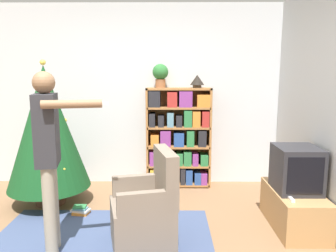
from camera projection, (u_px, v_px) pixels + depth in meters
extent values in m
cube|color=silver|center=(135.00, 95.00, 4.81)|extent=(8.00, 0.10, 2.60)
cube|color=#3D4C70|center=(99.00, 248.00, 3.08)|extent=(2.17, 1.70, 0.01)
cube|color=#A8703D|center=(148.00, 138.00, 4.69)|extent=(0.03, 0.28, 1.42)
cube|color=#A8703D|center=(209.00, 138.00, 4.69)|extent=(0.03, 0.28, 1.42)
cube|color=#A8703D|center=(179.00, 89.00, 4.58)|extent=(0.92, 0.28, 0.03)
cube|color=#A8703D|center=(178.00, 136.00, 4.82)|extent=(0.92, 0.01, 1.42)
cube|color=#A8703D|center=(178.00, 183.00, 4.80)|extent=(0.89, 0.28, 0.03)
cube|color=gold|center=(153.00, 175.00, 4.77)|extent=(0.07, 0.25, 0.22)
cube|color=orange|center=(160.00, 178.00, 4.75)|extent=(0.08, 0.20, 0.16)
cube|color=#5B899E|center=(168.00, 177.00, 4.74)|extent=(0.09, 0.20, 0.18)
cube|color=gold|center=(175.00, 176.00, 4.77)|extent=(0.07, 0.25, 0.19)
cube|color=#232328|center=(183.00, 175.00, 4.74)|extent=(0.07, 0.21, 0.23)
cube|color=#284C93|center=(189.00, 176.00, 4.76)|extent=(0.09, 0.25, 0.21)
cube|color=#284C93|center=(197.00, 177.00, 4.77)|extent=(0.09, 0.26, 0.17)
cube|color=#843889|center=(204.00, 178.00, 4.75)|extent=(0.09, 0.22, 0.16)
cube|color=#A8703D|center=(178.00, 165.00, 4.75)|extent=(0.89, 0.28, 0.03)
cube|color=#843889|center=(153.00, 157.00, 4.73)|extent=(0.09, 0.27, 0.20)
cube|color=orange|center=(162.00, 159.00, 4.71)|extent=(0.08, 0.22, 0.17)
cube|color=#232328|center=(170.00, 159.00, 4.71)|extent=(0.09, 0.22, 0.16)
cube|color=#2D7A42|center=(179.00, 158.00, 4.71)|extent=(0.10, 0.22, 0.17)
cube|color=#2D7A42|center=(187.00, 158.00, 4.70)|extent=(0.11, 0.21, 0.20)
cube|color=#843889|center=(195.00, 158.00, 4.72)|extent=(0.08, 0.25, 0.17)
cube|color=#2D7A42|center=(204.00, 159.00, 4.71)|extent=(0.11, 0.22, 0.15)
cube|color=#A8703D|center=(178.00, 146.00, 4.71)|extent=(0.89, 0.28, 0.03)
cube|color=orange|center=(155.00, 140.00, 4.67)|extent=(0.11, 0.22, 0.16)
cube|color=#843889|center=(166.00, 138.00, 4.67)|extent=(0.15, 0.23, 0.22)
cube|color=#284C93|center=(179.00, 139.00, 4.65)|extent=(0.14, 0.21, 0.19)
cube|color=#2D7A42|center=(190.00, 138.00, 4.66)|extent=(0.10, 0.22, 0.22)
cube|color=#232328|center=(202.00, 138.00, 4.66)|extent=(0.11, 0.23, 0.23)
cube|color=#A8703D|center=(179.00, 127.00, 4.67)|extent=(0.89, 0.28, 0.03)
cube|color=#232328|center=(152.00, 120.00, 4.63)|extent=(0.08, 0.23, 0.19)
cube|color=#232328|center=(161.00, 121.00, 4.62)|extent=(0.08, 0.21, 0.16)
cube|color=#5B899E|center=(170.00, 119.00, 4.61)|extent=(0.09, 0.21, 0.20)
cube|color=#232328|center=(179.00, 121.00, 4.61)|extent=(0.08, 0.20, 0.16)
cube|color=#2D7A42|center=(188.00, 118.00, 4.61)|extent=(0.11, 0.22, 0.23)
cube|color=orange|center=(196.00, 119.00, 4.61)|extent=(0.11, 0.21, 0.22)
cube|color=#B22D28|center=(205.00, 119.00, 4.63)|extent=(0.10, 0.25, 0.22)
cube|color=#A8703D|center=(179.00, 108.00, 4.62)|extent=(0.89, 0.28, 0.03)
cube|color=#232328|center=(155.00, 99.00, 4.57)|extent=(0.16, 0.21, 0.22)
cube|color=#B22D28|center=(172.00, 99.00, 4.58)|extent=(0.14, 0.24, 0.21)
cube|color=#843889|center=(186.00, 99.00, 4.57)|extent=(0.18, 0.22, 0.22)
cube|color=orange|center=(203.00, 101.00, 4.56)|extent=(0.18, 0.21, 0.17)
cube|color=tan|center=(294.00, 209.00, 3.48)|extent=(0.47, 0.91, 0.40)
cube|color=#28282D|center=(296.00, 169.00, 3.41)|extent=(0.43, 0.47, 0.47)
cube|color=black|center=(306.00, 176.00, 3.17)|extent=(0.35, 0.01, 0.37)
cube|color=white|center=(291.00, 199.00, 3.18)|extent=(0.04, 0.12, 0.02)
cylinder|color=#4C3323|center=(51.00, 199.00, 4.13)|extent=(0.36, 0.36, 0.10)
cylinder|color=brown|center=(51.00, 191.00, 4.11)|extent=(0.08, 0.08, 0.12)
cone|color=#14471E|center=(47.00, 127.00, 3.98)|extent=(1.00, 1.00, 1.50)
sphere|color=gold|center=(46.00, 132.00, 3.76)|extent=(0.05, 0.05, 0.05)
sphere|color=silver|center=(31.00, 135.00, 4.12)|extent=(0.06, 0.06, 0.06)
sphere|color=silver|center=(44.00, 143.00, 4.30)|extent=(0.05, 0.05, 0.05)
sphere|color=red|center=(48.00, 93.00, 3.84)|extent=(0.06, 0.06, 0.06)
sphere|color=gold|center=(65.00, 120.00, 4.06)|extent=(0.06, 0.06, 0.06)
sphere|color=#B74C93|center=(52.00, 160.00, 4.45)|extent=(0.04, 0.04, 0.04)
sphere|color=gold|center=(64.00, 169.00, 3.79)|extent=(0.04, 0.04, 0.04)
sphere|color=silver|center=(16.00, 171.00, 4.08)|extent=(0.04, 0.04, 0.04)
sphere|color=#B74C93|center=(59.00, 111.00, 4.09)|extent=(0.07, 0.07, 0.07)
sphere|color=red|center=(24.00, 140.00, 4.01)|extent=(0.06, 0.06, 0.06)
sphere|color=#E5CC4C|center=(43.00, 62.00, 3.86)|extent=(0.07, 0.07, 0.07)
cube|color=#7A6B5B|center=(142.00, 224.00, 3.10)|extent=(0.68, 0.68, 0.42)
cube|color=#7A6B5B|center=(165.00, 176.00, 3.08)|extent=(0.25, 0.57, 0.50)
cube|color=#7A6B5B|center=(138.00, 185.00, 3.28)|extent=(0.51, 0.20, 0.20)
cube|color=#7A6B5B|center=(146.00, 203.00, 2.82)|extent=(0.51, 0.20, 0.20)
cylinder|color=#9E937F|center=(53.00, 205.00, 3.04)|extent=(0.11, 0.11, 0.83)
cylinder|color=#9E937F|center=(50.00, 213.00, 2.87)|extent=(0.11, 0.11, 0.83)
cube|color=#2D2D33|center=(46.00, 130.00, 2.84)|extent=(0.24, 0.35, 0.62)
cylinder|color=#8C6647|center=(50.00, 129.00, 3.04)|extent=(0.07, 0.07, 0.50)
cylinder|color=#8C6647|center=(72.00, 104.00, 2.66)|extent=(0.48, 0.17, 0.07)
cube|color=white|center=(102.00, 104.00, 2.70)|extent=(0.12, 0.06, 0.03)
sphere|color=#8C6647|center=(44.00, 82.00, 2.77)|extent=(0.19, 0.19, 0.19)
cylinder|color=#935B38|center=(160.00, 83.00, 4.57)|extent=(0.14, 0.14, 0.12)
sphere|color=#2D7033|center=(160.00, 72.00, 4.54)|extent=(0.22, 0.22, 0.22)
cylinder|color=#473828|center=(197.00, 86.00, 4.57)|extent=(0.12, 0.12, 0.04)
cone|color=black|center=(197.00, 80.00, 4.56)|extent=(0.20, 0.20, 0.14)
cube|color=orange|center=(81.00, 212.00, 3.82)|extent=(0.19, 0.17, 0.04)
cube|color=beige|center=(81.00, 210.00, 3.81)|extent=(0.24, 0.18, 0.02)
cube|color=#5B899E|center=(80.00, 209.00, 3.80)|extent=(0.17, 0.13, 0.02)
cube|color=#2D7A42|center=(80.00, 207.00, 3.80)|extent=(0.15, 0.11, 0.02)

